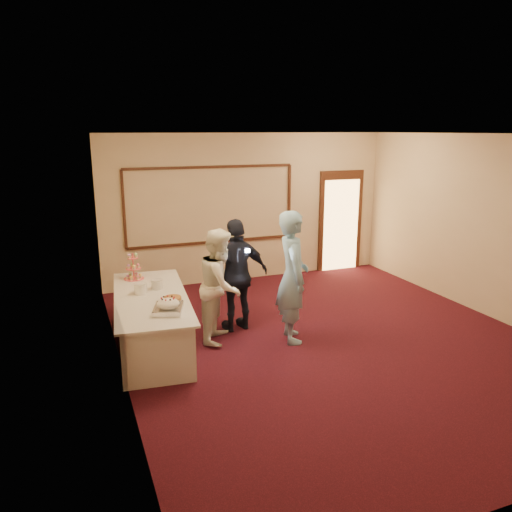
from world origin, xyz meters
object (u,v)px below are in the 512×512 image
Objects in this scene: tart at (173,299)px; woman at (221,285)px; pavlova_tray at (168,306)px; plate_stack_b at (157,284)px; guest at (237,275)px; plate_stack_a at (140,288)px; cupcake_stand at (133,269)px; buffet_table at (152,321)px; man at (293,277)px.

woman reaches higher than tart.
plate_stack_b is at bearing 88.23° from pavlova_tray.
guest is at bearing 24.15° from tart.
woman reaches higher than plate_stack_a.
cupcake_stand is at bearing -34.04° from guest.
buffet_table is 9.56× the size of tart.
buffet_table is 15.42× the size of plate_stack_b.
plate_stack_b is 0.62× the size of tart.
plate_stack_a is at bearing 128.79° from buffet_table.
guest is (0.36, 0.28, 0.04)m from woman.
plate_stack_b is at bearing 28.05° from plate_stack_a.
pavlova_tray is 1.22× the size of cupcake_stand.
buffet_table is 0.56m from plate_stack_b.
pavlova_tray is at bearing 28.19° from guest.
man is (2.09, -1.41, 0.04)m from cupcake_stand.
pavlova_tray is 2.00× the size of tart.
cupcake_stand reaches higher than buffet_table.
man is (1.99, -0.49, 0.59)m from buffet_table.
tart is (0.25, -0.32, 0.41)m from buffet_table.
buffet_table is 1.46m from guest.
plate_stack_a is 0.59m from tart.
plate_stack_a is 0.10× the size of man.
man reaches higher than woman.
tart is 1.23m from guest.
man is 1.11× the size of guest.
pavlova_tray is (0.11, -0.71, 0.46)m from buffet_table.
plate_stack_b is 1.23m from guest.
cupcake_stand is at bearing 111.14° from plate_stack_b.
guest reaches higher than woman.
man reaches higher than buffet_table.
tart is at bearing -52.15° from buffet_table.
tart is at bearing -74.15° from cupcake_stand.
cupcake_stand is 0.27× the size of woman.
plate_stack_b is 0.09× the size of man.
plate_stack_b is at bearing 79.96° from man.
man reaches higher than cupcake_stand.
man reaches higher than guest.
man is at bearing 6.67° from pavlova_tray.
pavlova_tray is at bearing 154.19° from woman.
plate_stack_a reaches higher than buffet_table.
guest is (1.25, 0.89, 0.03)m from pavlova_tray.
pavlova_tray is 1.08m from woman.
tart is at bearing 17.00° from guest.
pavlova_tray reaches higher than buffet_table.
buffet_table is at bearing 127.85° from tart.
woman is at bearing -12.22° from plate_stack_a.
pavlova_tray is at bearing -109.37° from tart.
buffet_table is at bearing -116.56° from plate_stack_b.
buffet_table is at bearing 88.90° from man.
cupcake_stand reaches higher than pavlova_tray.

